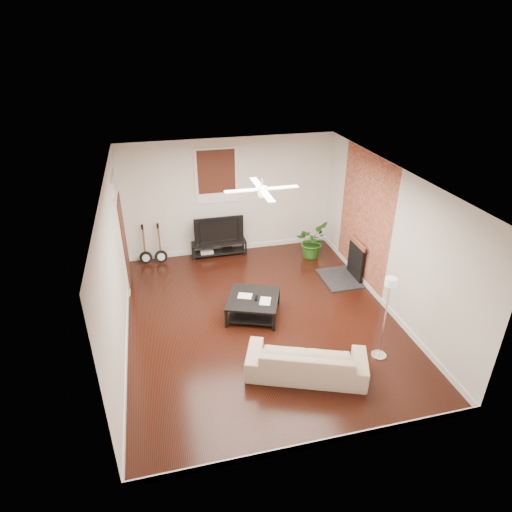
{
  "coord_description": "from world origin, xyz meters",
  "views": [
    {
      "loc": [
        -1.73,
        -6.65,
        4.97
      ],
      "look_at": [
        0.0,
        0.4,
        1.15
      ],
      "focal_mm": 30.63,
      "sensor_mm": 36.0,
      "label": 1
    }
  ],
  "objects": [
    {
      "name": "brick_accent",
      "position": [
        2.49,
        1.0,
        1.4
      ],
      "size": [
        0.02,
        2.2,
        2.8
      ],
      "primitive_type": "cube",
      "color": "#9D4B32",
      "rests_on": "floor"
    },
    {
      "name": "floor_lamp",
      "position": [
        1.68,
        -1.53,
        0.77
      ],
      "size": [
        0.33,
        0.33,
        1.55
      ],
      "primitive_type": null,
      "rotation": [
        0.0,
        0.0,
        -0.37
      ],
      "color": "silver",
      "rests_on": "floor"
    },
    {
      "name": "sofa",
      "position": [
        0.33,
        -1.63,
        0.28
      ],
      "size": [
        2.03,
        1.38,
        0.55
      ],
      "primitive_type": "imported",
      "rotation": [
        0.0,
        0.0,
        2.77
      ],
      "color": "tan",
      "rests_on": "floor"
    },
    {
      "name": "coffee_table",
      "position": [
        -0.12,
        0.14,
        0.2
      ],
      "size": [
        1.22,
        1.22,
        0.4
      ],
      "primitive_type": "cube",
      "rotation": [
        0.0,
        0.0,
        -0.37
      ],
      "color": "black",
      "rests_on": "floor"
    },
    {
      "name": "door_left",
      "position": [
        -2.46,
        1.9,
        1.25
      ],
      "size": [
        0.08,
        1.0,
        2.5
      ],
      "primitive_type": "cube",
      "color": "white",
      "rests_on": "wall_left"
    },
    {
      "name": "tv_stand",
      "position": [
        -0.34,
        2.78,
        0.18
      ],
      "size": [
        1.31,
        0.35,
        0.37
      ],
      "primitive_type": "cube",
      "color": "black",
      "rests_on": "floor"
    },
    {
      "name": "window_back",
      "position": [
        -0.3,
        2.97,
        1.95
      ],
      "size": [
        1.0,
        0.06,
        1.3
      ],
      "primitive_type": "cube",
      "color": "#37140F",
      "rests_on": "wall_back"
    },
    {
      "name": "guitar_left",
      "position": [
        -2.09,
        2.75,
        0.48
      ],
      "size": [
        0.32,
        0.25,
        0.96
      ],
      "primitive_type": null,
      "rotation": [
        0.0,
        0.0,
        -0.14
      ],
      "color": "black",
      "rests_on": "floor"
    },
    {
      "name": "potted_plant",
      "position": [
        1.81,
        2.2,
        0.42
      ],
      "size": [
        0.98,
        1.0,
        0.84
      ],
      "primitive_type": "imported",
      "rotation": [
        0.0,
        0.0,
        0.95
      ],
      "color": "#245819",
      "rests_on": "floor"
    },
    {
      "name": "room",
      "position": [
        0.0,
        0.0,
        1.4
      ],
      "size": [
        5.01,
        6.01,
        2.81
      ],
      "color": "black",
      "rests_on": "ground"
    },
    {
      "name": "guitar_right",
      "position": [
        -1.74,
        2.72,
        0.48
      ],
      "size": [
        0.3,
        0.22,
        0.96
      ],
      "primitive_type": null,
      "rotation": [
        0.0,
        0.0,
        -0.04
      ],
      "color": "black",
      "rests_on": "floor"
    },
    {
      "name": "ceiling_fan",
      "position": [
        0.0,
        0.0,
        2.6
      ],
      "size": [
        1.24,
        1.24,
        0.32
      ],
      "primitive_type": null,
      "color": "white",
      "rests_on": "ceiling"
    },
    {
      "name": "tv",
      "position": [
        -0.34,
        2.8,
        0.71
      ],
      "size": [
        1.17,
        0.15,
        0.68
      ],
      "primitive_type": "imported",
      "color": "black",
      "rests_on": "tv_stand"
    },
    {
      "name": "fireplace",
      "position": [
        2.2,
        1.0,
        0.46
      ],
      "size": [
        0.8,
        1.1,
        0.92
      ],
      "primitive_type": "cube",
      "color": "black",
      "rests_on": "floor"
    }
  ]
}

